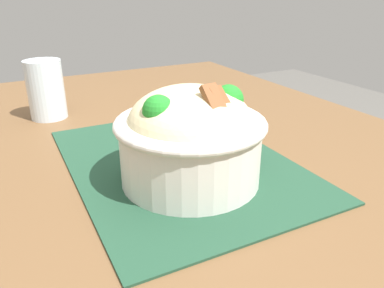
% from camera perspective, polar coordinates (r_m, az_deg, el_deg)
% --- Properties ---
extents(table, '(1.31, 0.88, 0.71)m').
position_cam_1_polar(table, '(0.57, -2.47, -8.95)').
color(table, brown).
rests_on(table, ground_plane).
extents(placemat, '(0.41, 0.30, 0.00)m').
position_cam_1_polar(placemat, '(0.55, -2.04, -2.71)').
color(placemat, '#1E422D').
rests_on(placemat, table).
extents(bowl, '(0.22, 0.22, 0.14)m').
position_cam_1_polar(bowl, '(0.48, 0.03, 1.31)').
color(bowl, silver).
rests_on(bowl, placemat).
extents(fork, '(0.04, 0.12, 0.00)m').
position_cam_1_polar(fork, '(0.63, -3.65, 0.81)').
color(fork, silver).
rests_on(fork, placemat).
extents(drinking_glass, '(0.07, 0.07, 0.11)m').
position_cam_1_polar(drinking_glass, '(0.78, -21.08, 7.16)').
color(drinking_glass, silver).
rests_on(drinking_glass, table).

